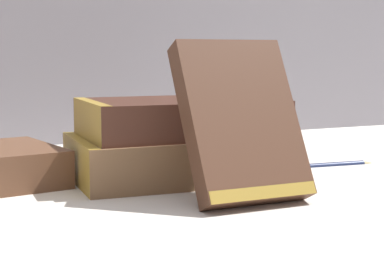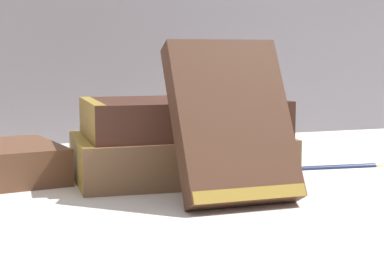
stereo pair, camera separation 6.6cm
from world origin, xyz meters
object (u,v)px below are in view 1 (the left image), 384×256
reading_glasses (86,163)px  pocket_watch (225,96)px  fountain_pen (328,163)px  book_flat_top (176,118)px  book_leaning_front (242,126)px  book_flat_bottom (173,157)px

reading_glasses → pocket_watch: bearing=-34.1°
reading_glasses → fountain_pen: bearing=-10.7°
book_flat_top → reading_glasses: (-0.07, 0.13, -0.07)m
book_flat_top → fountain_pen: size_ratio=1.68×
book_leaning_front → pocket_watch: 0.12m
pocket_watch → reading_glasses: (-0.12, 0.15, -0.09)m
book_flat_top → pocket_watch: bearing=-16.0°
pocket_watch → fountain_pen: 0.18m
book_flat_top → book_leaning_front: (0.01, -0.13, 0.00)m
book_flat_bottom → fountain_pen: (0.21, -0.01, -0.02)m
reading_glasses → book_flat_top: bearing=-45.4°
book_flat_top → fountain_pen: book_flat_top is taller
book_flat_bottom → book_leaning_front: 0.14m
reading_glasses → book_leaning_front: bearing=-56.0°
pocket_watch → reading_glasses: bearing=129.2°
book_flat_bottom → book_flat_top: book_flat_top is taller
book_flat_top → fountain_pen: 0.22m
book_leaning_front → reading_glasses: (-0.08, 0.26, -0.07)m
book_leaning_front → reading_glasses: size_ratio=1.36×
book_flat_bottom → pocket_watch: size_ratio=4.01×
book_flat_bottom → fountain_pen: bearing=1.3°
book_flat_bottom → book_leaning_front: size_ratio=1.57×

